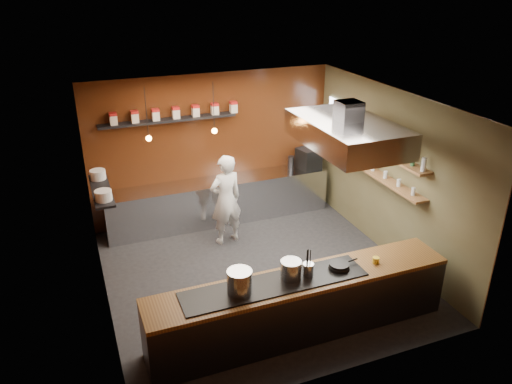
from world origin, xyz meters
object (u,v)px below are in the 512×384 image
stockpot_large (240,282)px  chef (226,200)px  espresso_machine (309,158)px  stockpot_small (291,270)px  extractor_hood (347,133)px

stockpot_large → chef: bearing=75.3°
espresso_machine → stockpot_small: bearing=-131.3°
stockpot_large → extractor_hood: bearing=28.8°
stockpot_large → stockpot_small: bearing=4.0°
extractor_hood → stockpot_small: size_ratio=6.96×
espresso_machine → chef: size_ratio=0.25×
espresso_machine → stockpot_large: bearing=-138.9°
extractor_hood → chef: (-1.45, 1.69, -1.63)m
extractor_hood → stockpot_small: 2.35m
stockpot_large → espresso_machine: 4.75m
extractor_hood → chef: extractor_hood is taller
stockpot_small → chef: chef is taller
espresso_machine → chef: (-2.14, -0.84, -0.24)m
extractor_hood → espresso_machine: size_ratio=4.57×
stockpot_small → extractor_hood: bearing=38.7°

